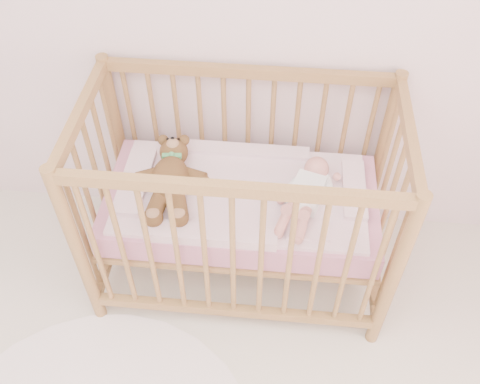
# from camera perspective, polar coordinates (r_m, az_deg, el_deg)

# --- Properties ---
(crib) EXTENTS (1.36, 0.76, 1.00)m
(crib) POSITION_cam_1_polar(r_m,az_deg,el_deg) (2.43, 0.11, -1.05)
(crib) COLOR #A97F47
(crib) RESTS_ON floor
(mattress) EXTENTS (1.22, 0.62, 0.13)m
(mattress) POSITION_cam_1_polar(r_m,az_deg,el_deg) (2.44, 0.11, -1.29)
(mattress) COLOR pink
(mattress) RESTS_ON crib
(blanket) EXTENTS (1.10, 0.58, 0.06)m
(blanket) POSITION_cam_1_polar(r_m,az_deg,el_deg) (2.38, 0.12, -0.10)
(blanket) COLOR #FBADC0
(blanket) RESTS_ON mattress
(baby) EXTENTS (0.37, 0.54, 0.12)m
(baby) POSITION_cam_1_polar(r_m,az_deg,el_deg) (2.31, 7.17, 0.29)
(baby) COLOR white
(baby) RESTS_ON blanket
(teddy_bear) EXTENTS (0.41, 0.55, 0.14)m
(teddy_bear) POSITION_cam_1_polar(r_m,az_deg,el_deg) (2.35, -7.47, 1.49)
(teddy_bear) COLOR brown
(teddy_bear) RESTS_ON blanket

